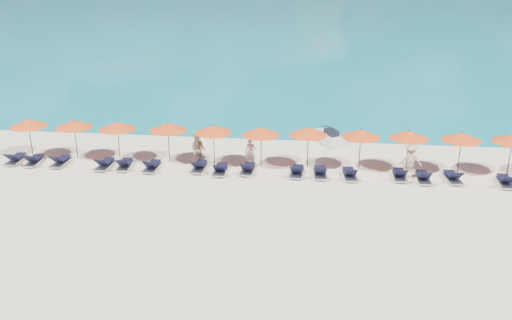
# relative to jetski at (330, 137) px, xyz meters

# --- Properties ---
(ground) EXTENTS (1400.00, 1400.00, 0.00)m
(ground) POSITION_rel_jetski_xyz_m (-3.73, -9.71, -0.37)
(ground) COLOR beige
(headland_main) EXTENTS (374.00, 242.00, 126.50)m
(headland_main) POSITION_rel_jetski_xyz_m (-303.73, 530.29, -38.37)
(headland_main) COLOR black
(headland_main) RESTS_ON ground
(headland_small) EXTENTS (162.00, 126.00, 85.50)m
(headland_small) POSITION_rel_jetski_xyz_m (-153.73, 550.29, -35.37)
(headland_small) COLOR black
(headland_small) RESTS_ON ground
(jetski) EXTENTS (2.02, 2.68, 0.90)m
(jetski) POSITION_rel_jetski_xyz_m (0.00, 0.00, 0.00)
(jetski) COLOR silver
(jetski) RESTS_ON ground
(beachgoer_a) EXTENTS (0.60, 0.41, 1.59)m
(beachgoer_a) POSITION_rel_jetski_xyz_m (-4.30, -4.48, 0.42)
(beachgoer_a) COLOR tan
(beachgoer_a) RESTS_ON ground
(beachgoer_b) EXTENTS (0.90, 0.54, 1.82)m
(beachgoer_b) POSITION_rel_jetski_xyz_m (-7.11, -4.68, 0.54)
(beachgoer_b) COLOR tan
(beachgoer_b) RESTS_ON ground
(beachgoer_c) EXTENTS (1.20, 0.59, 1.82)m
(beachgoer_c) POSITION_rel_jetski_xyz_m (4.02, -5.14, 0.54)
(beachgoer_c) COLOR tan
(beachgoer_c) RESTS_ON ground
(umbrella_0) EXTENTS (2.10, 2.10, 2.28)m
(umbrella_0) POSITION_rel_jetski_xyz_m (-16.71, -4.42, 1.65)
(umbrella_0) COLOR black
(umbrella_0) RESTS_ON ground
(umbrella_1) EXTENTS (2.10, 2.10, 2.28)m
(umbrella_1) POSITION_rel_jetski_xyz_m (-14.12, -4.30, 1.65)
(umbrella_1) COLOR black
(umbrella_1) RESTS_ON ground
(umbrella_2) EXTENTS (2.10, 2.10, 2.28)m
(umbrella_2) POSITION_rel_jetski_xyz_m (-11.63, -4.36, 1.65)
(umbrella_2) COLOR black
(umbrella_2) RESTS_ON ground
(umbrella_3) EXTENTS (2.10, 2.10, 2.28)m
(umbrella_3) POSITION_rel_jetski_xyz_m (-8.83, -4.26, 1.65)
(umbrella_3) COLOR black
(umbrella_3) RESTS_ON ground
(umbrella_4) EXTENTS (2.10, 2.10, 2.28)m
(umbrella_4) POSITION_rel_jetski_xyz_m (-6.29, -4.39, 1.65)
(umbrella_4) COLOR black
(umbrella_4) RESTS_ON ground
(umbrella_5) EXTENTS (2.10, 2.10, 2.28)m
(umbrella_5) POSITION_rel_jetski_xyz_m (-3.71, -4.48, 1.65)
(umbrella_5) COLOR black
(umbrella_5) RESTS_ON ground
(umbrella_6) EXTENTS (2.10, 2.10, 2.28)m
(umbrella_6) POSITION_rel_jetski_xyz_m (-1.23, -4.23, 1.65)
(umbrella_6) COLOR black
(umbrella_6) RESTS_ON ground
(umbrella_7) EXTENTS (2.10, 2.10, 2.28)m
(umbrella_7) POSITION_rel_jetski_xyz_m (1.51, -4.28, 1.65)
(umbrella_7) COLOR black
(umbrella_7) RESTS_ON ground
(umbrella_8) EXTENTS (2.10, 2.10, 2.28)m
(umbrella_8) POSITION_rel_jetski_xyz_m (3.99, -4.22, 1.65)
(umbrella_8) COLOR black
(umbrella_8) RESTS_ON ground
(umbrella_9) EXTENTS (2.10, 2.10, 2.28)m
(umbrella_9) POSITION_rel_jetski_xyz_m (6.64, -4.25, 1.65)
(umbrella_9) COLOR black
(umbrella_9) RESTS_ON ground
(lounger_0) EXTENTS (0.70, 1.73, 0.66)m
(lounger_0) POSITION_rel_jetski_xyz_m (-17.21, -5.37, -0.13)
(lounger_0) COLOR silver
(lounger_0) RESTS_ON ground
(lounger_1) EXTENTS (0.73, 1.74, 0.66)m
(lounger_1) POSITION_rel_jetski_xyz_m (-16.09, -5.49, -0.13)
(lounger_1) COLOR silver
(lounger_1) RESTS_ON ground
(lounger_2) EXTENTS (0.63, 1.70, 0.66)m
(lounger_2) POSITION_rel_jetski_xyz_m (-14.59, -5.44, -0.13)
(lounger_2) COLOR silver
(lounger_2) RESTS_ON ground
(lounger_3) EXTENTS (0.69, 1.73, 0.66)m
(lounger_3) POSITION_rel_jetski_xyz_m (-12.03, -5.61, -0.13)
(lounger_3) COLOR silver
(lounger_3) RESTS_ON ground
(lounger_4) EXTENTS (0.79, 1.75, 0.66)m
(lounger_4) POSITION_rel_jetski_xyz_m (-10.95, -5.53, -0.13)
(lounger_4) COLOR silver
(lounger_4) RESTS_ON ground
(lounger_5) EXTENTS (0.66, 1.72, 0.66)m
(lounger_5) POSITION_rel_jetski_xyz_m (-9.43, -5.61, -0.13)
(lounger_5) COLOR silver
(lounger_5) RESTS_ON ground
(lounger_6) EXTENTS (0.65, 1.71, 0.66)m
(lounger_6) POSITION_rel_jetski_xyz_m (-6.92, -5.37, -0.13)
(lounger_6) COLOR silver
(lounger_6) RESTS_ON ground
(lounger_7) EXTENTS (0.64, 1.71, 0.66)m
(lounger_7) POSITION_rel_jetski_xyz_m (-5.74, -5.66, -0.13)
(lounger_7) COLOR silver
(lounger_7) RESTS_ON ground
(lounger_8) EXTENTS (0.72, 1.73, 0.66)m
(lounger_8) POSITION_rel_jetski_xyz_m (-4.32, -5.43, -0.13)
(lounger_8) COLOR silver
(lounger_8) RESTS_ON ground
(lounger_9) EXTENTS (0.74, 1.74, 0.66)m
(lounger_9) POSITION_rel_jetski_xyz_m (-1.73, -5.50, -0.13)
(lounger_9) COLOR silver
(lounger_9) RESTS_ON ground
(lounger_10) EXTENTS (0.73, 1.74, 0.66)m
(lounger_10) POSITION_rel_jetski_xyz_m (-0.53, -5.51, -0.13)
(lounger_10) COLOR silver
(lounger_10) RESTS_ON ground
(lounger_11) EXTENTS (0.79, 1.76, 0.66)m
(lounger_11) POSITION_rel_jetski_xyz_m (0.98, -5.58, -0.13)
(lounger_11) COLOR silver
(lounger_11) RESTS_ON ground
(lounger_12) EXTENTS (0.62, 1.70, 0.66)m
(lounger_12) POSITION_rel_jetski_xyz_m (3.52, -5.37, -0.13)
(lounger_12) COLOR silver
(lounger_12) RESTS_ON ground
(lounger_13) EXTENTS (0.63, 1.70, 0.66)m
(lounger_13) POSITION_rel_jetski_xyz_m (4.66, -5.61, -0.13)
(lounger_13) COLOR silver
(lounger_13) RESTS_ON ground
(lounger_14) EXTENTS (0.79, 1.75, 0.66)m
(lounger_14) POSITION_rel_jetski_xyz_m (6.15, -5.43, -0.13)
(lounger_14) COLOR silver
(lounger_14) RESTS_ON ground
(lounger_15) EXTENTS (0.71, 1.73, 0.66)m
(lounger_15) POSITION_rel_jetski_xyz_m (8.65, -5.67, -0.13)
(lounger_15) COLOR silver
(lounger_15) RESTS_ON ground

